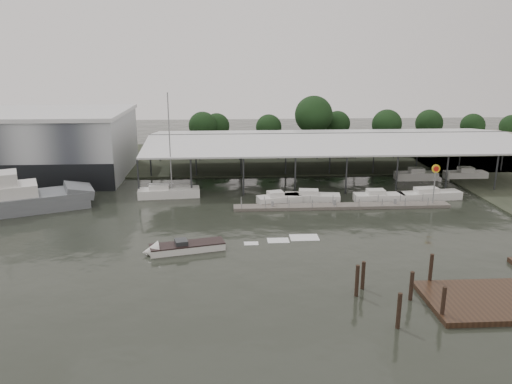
{
  "coord_description": "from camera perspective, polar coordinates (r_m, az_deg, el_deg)",
  "views": [
    {
      "loc": [
        0.34,
        -50.86,
        19.36
      ],
      "look_at": [
        3.82,
        9.22,
        2.5
      ],
      "focal_mm": 35.0,
      "sensor_mm": 36.0,
      "label": 1
    }
  ],
  "objects": [
    {
      "name": "grey_trawler",
      "position": [
        69.43,
        -26.16,
        -0.83
      ],
      "size": [
        19.65,
        12.03,
        8.84
      ],
      "rotation": [
        0.0,
        0.0,
        0.39
      ],
      "color": "slate",
      "rests_on": "ground"
    },
    {
      "name": "shell_fuel_sign",
      "position": [
        68.21,
        19.8,
        1.63
      ],
      "size": [
        1.1,
        0.18,
        5.55
      ],
      "color": "gray",
      "rests_on": "ground"
    },
    {
      "name": "land_strip_far",
      "position": [
        94.84,
        -3.46,
        3.9
      ],
      "size": [
        140.0,
        30.0,
        0.3
      ],
      "color": "#363B2C",
      "rests_on": "ground"
    },
    {
      "name": "mooring_pilings",
      "position": [
        42.24,
        16.16,
        -10.73
      ],
      "size": [
        7.18,
        7.12,
        3.42
      ],
      "color": "#2F2017",
      "rests_on": "ground"
    },
    {
      "name": "ground",
      "position": [
        54.42,
        -3.47,
        -5.22
      ],
      "size": [
        200.0,
        200.0,
        0.0
      ],
      "primitive_type": "plane",
      "color": "black",
      "rests_on": "ground"
    },
    {
      "name": "storage_warehouse",
      "position": [
        86.78,
        -22.43,
        5.14
      ],
      "size": [
        24.5,
        20.5,
        10.5
      ],
      "color": "#ADB3B8",
      "rests_on": "ground"
    },
    {
      "name": "moored_cruiser_3",
      "position": [
        72.07,
        19.14,
        -0.32
      ],
      "size": [
        8.93,
        3.28,
        1.7
      ],
      "rotation": [
        0.0,
        0.0,
        0.13
      ],
      "color": "silver",
      "rests_on": "ground"
    },
    {
      "name": "speedboat_underway",
      "position": [
        51.07,
        -8.6,
        -6.33
      ],
      "size": [
        18.9,
        6.27,
        2.0
      ],
      "rotation": [
        0.0,
        0.0,
        3.38
      ],
      "color": "silver",
      "rests_on": "ground"
    },
    {
      "name": "horizon_tree_line",
      "position": [
        102.07,
        9.53,
        7.84
      ],
      "size": [
        67.98,
        10.74,
        11.24
      ],
      "color": "#2F2015",
      "rests_on": "ground"
    },
    {
      "name": "moored_cruiser_2",
      "position": [
        69.13,
        13.82,
        -0.55
      ],
      "size": [
        6.7,
        2.22,
        1.7
      ],
      "rotation": [
        0.0,
        0.0,
        -0.0
      ],
      "color": "silver",
      "rests_on": "ground"
    },
    {
      "name": "moored_cruiser_1",
      "position": [
        67.48,
        6.38,
        -0.58
      ],
      "size": [
        7.63,
        3.28,
        1.7
      ],
      "rotation": [
        0.0,
        0.0,
        -0.15
      ],
      "color": "silver",
      "rests_on": "ground"
    },
    {
      "name": "floating_dock",
      "position": [
        65.46,
        9.77,
        -1.6
      ],
      "size": [
        28.0,
        2.0,
        1.4
      ],
      "color": "slate",
      "rests_on": "ground"
    },
    {
      "name": "moored_cruiser_0",
      "position": [
        66.25,
        2.61,
        -0.8
      ],
      "size": [
        6.12,
        3.4,
        1.7
      ],
      "rotation": [
        0.0,
        0.0,
        0.22
      ],
      "color": "silver",
      "rests_on": "ground"
    },
    {
      "name": "white_sailboat",
      "position": [
        70.26,
        -10.03,
        -0.02
      ],
      "size": [
        8.62,
        3.38,
        14.53
      ],
      "rotation": [
        0.0,
        0.0,
        0.09
      ],
      "color": "silver",
      "rests_on": "ground"
    },
    {
      "name": "covered_boat_shed",
      "position": [
        81.68,
        8.55,
        6.16
      ],
      "size": [
        58.24,
        24.0,
        6.96
      ],
      "color": "silver",
      "rests_on": "ground"
    }
  ]
}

